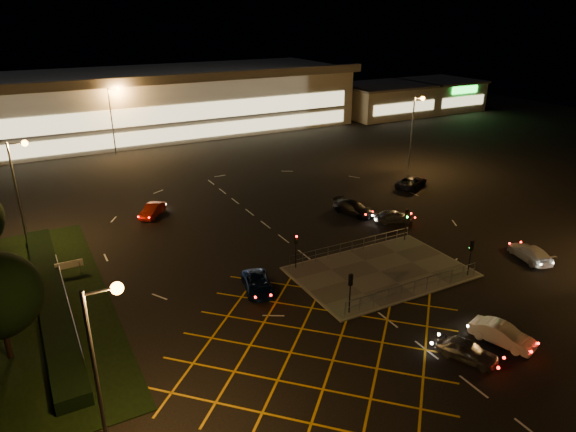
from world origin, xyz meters
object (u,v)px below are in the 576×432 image
car_far_dkgrey (354,208)px  car_east_grey (411,182)px  signal_ne (406,218)px  car_approach_white (530,253)px  signal_sw (350,285)px  signal_se (471,251)px  car_right_silver (394,216)px  car_left_blue (258,284)px  signal_nw (296,244)px  car_queue_white (502,334)px  car_circ_red (152,210)px  car_near_silver (467,351)px

car_far_dkgrey → car_east_grey: bearing=3.1°
car_far_dkgrey → signal_ne: bearing=-104.2°
car_east_grey → car_approach_white: 20.99m
signal_sw → car_east_grey: signal_sw is taller
signal_se → car_right_silver: signal_se is taller
car_far_dkgrey → car_approach_white: bearing=-81.8°
signal_sw → car_left_blue: signal_sw is taller
signal_se → car_approach_white: 7.40m
car_left_blue → signal_nw: bearing=35.9°
signal_nw → car_right_silver: (14.04, 4.16, -1.68)m
car_queue_white → car_east_grey: bearing=41.4°
car_approach_white → car_circ_red: bearing=-29.7°
signal_nw → car_near_silver: bearing=-77.4°
car_near_silver → car_queue_white: 3.35m
car_queue_white → car_east_grey: 32.47m
signal_sw → car_queue_white: 10.54m
car_left_blue → car_right_silver: (18.49, 5.94, 0.06)m
car_approach_white → signal_ne: bearing=-34.7°
signal_ne → car_right_silver: signal_ne is taller
signal_ne → car_queue_white: signal_ne is taller
car_east_grey → signal_se: bearing=125.9°
car_east_grey → car_approach_white: size_ratio=1.13×
car_queue_white → car_circ_red: car_queue_white is taller
signal_se → car_east_grey: size_ratio=0.60×
signal_se → car_far_dkgrey: size_ratio=0.64×
car_far_dkgrey → car_circ_red: 21.75m
car_approach_white → signal_nw: bearing=-8.9°
car_right_silver → car_circ_red: car_right_silver is taller
signal_ne → car_left_blue: 16.64m
car_approach_white → car_right_silver: bearing=-53.0°
car_queue_white → car_far_dkgrey: (4.84, 23.89, 0.03)m
signal_se → signal_ne: same height
signal_nw → signal_ne: (12.00, 0.00, 0.00)m
car_east_grey → signal_ne: bearing=112.3°
signal_sw → car_circ_red: size_ratio=0.77×
car_left_blue → car_far_dkgrey: bearing=45.5°
car_near_silver → signal_nw: bearing=78.0°
signal_nw → signal_ne: bearing=0.0°
car_queue_white → car_approach_white: size_ratio=0.91×
signal_nw → car_left_blue: 5.10m
car_right_silver → car_near_silver: bearing=174.5°
signal_se → car_left_blue: 17.67m
car_left_blue → car_far_dkgrey: 18.96m
signal_sw → car_right_silver: signal_sw is taller
signal_ne → signal_sw: bearing=-146.4°
signal_nw → car_circ_red: bearing=113.1°
car_far_dkgrey → car_queue_white: bearing=-117.6°
signal_se → car_east_grey: (11.40, 20.16, -1.64)m
car_queue_white → car_approach_white: (12.30, 7.39, -0.02)m
car_left_blue → car_approach_white: (23.64, -6.61, 0.04)m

